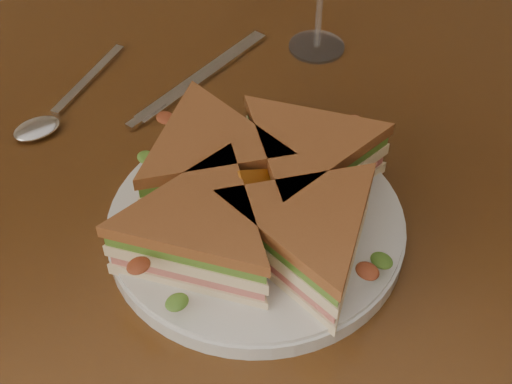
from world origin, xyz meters
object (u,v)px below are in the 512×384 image
knife (195,82)px  plate (256,225)px  sandwich_wedges (256,196)px  spoon (50,116)px  table (197,239)px

knife → plate: bearing=-124.2°
sandwich_wedges → spoon: size_ratio=1.79×
table → plate: size_ratio=4.64×
sandwich_wedges → plate: bearing=-84.6°
plate → sandwich_wedges: (-0.00, 0.00, 0.04)m
plate → knife: bearing=71.9°
table → knife: knife is taller
plate → knife: 0.22m
table → spoon: 0.20m
knife → spoon: bearing=151.3°
plate → sandwich_wedges: 0.04m
plate → sandwich_wedges: size_ratio=0.88×
plate → spoon: (-0.08, 0.25, -0.00)m
table → spoon: bearing=117.2°
plate → spoon: 0.26m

